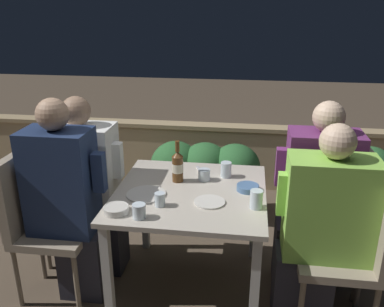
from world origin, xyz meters
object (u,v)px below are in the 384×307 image
object	(u,v)px
person_navy_jumper	(68,202)
person_white_polo	(88,187)
beer_bottle	(178,166)
potted_plant	(367,181)
person_green_blouse	(320,230)
chair_left_far	(60,193)
person_purple_stripe	(314,199)
chair_left_near	(38,212)
chair_right_near	(358,240)
chair_right_far	(346,211)

from	to	relation	value
person_navy_jumper	person_white_polo	distance (m)	0.28
beer_bottle	potted_plant	distance (m)	1.64
person_green_blouse	beer_bottle	distance (m)	0.94
beer_bottle	person_white_polo	bearing A→B (deg)	179.58
chair_left_far	person_purple_stripe	distance (m)	1.70
beer_bottle	person_purple_stripe	bearing A→B (deg)	1.06
chair_left_near	chair_left_far	bearing A→B (deg)	86.51
chair_right_near	beer_bottle	world-z (taller)	beer_bottle
person_navy_jumper	chair_right_far	bearing A→B (deg)	9.56
person_navy_jumper	chair_left_far	bearing A→B (deg)	124.35
chair_left_near	person_green_blouse	xyz separation A→B (m)	(1.71, -0.04, 0.05)
chair_right_near	chair_right_far	bearing A→B (deg)	88.99
chair_right_near	chair_right_far	distance (m)	0.33
person_purple_stripe	chair_right_near	bearing A→B (deg)	-58.83
person_green_blouse	potted_plant	xyz separation A→B (m)	(0.54, 1.08, -0.15)
chair_right_near	beer_bottle	distance (m)	1.15
chair_left_near	potted_plant	distance (m)	2.48
chair_right_far	person_purple_stripe	distance (m)	0.22
potted_plant	chair_right_far	bearing A→B (deg)	-113.67
chair_left_far	person_white_polo	distance (m)	0.22
chair_right_far	person_white_polo	bearing A→B (deg)	-179.61
chair_right_near	person_green_blouse	distance (m)	0.21
person_white_polo	person_purple_stripe	world-z (taller)	person_purple_stripe
person_navy_jumper	potted_plant	distance (m)	2.30
chair_right_far	potted_plant	size ratio (longest dim) A/B	1.28
person_white_polo	beer_bottle	size ratio (longest dim) A/B	4.56
chair_right_near	beer_bottle	bearing A→B (deg)	163.51
person_white_polo	chair_right_far	xyz separation A→B (m)	(1.70, 0.01, -0.06)
person_navy_jumper	person_green_blouse	xyz separation A→B (m)	(1.51, -0.04, -0.04)
potted_plant	person_white_polo	bearing A→B (deg)	-159.51
person_green_blouse	chair_right_far	bearing A→B (deg)	57.20
chair_right_far	potted_plant	distance (m)	0.82
beer_bottle	person_green_blouse	bearing A→B (deg)	-20.19
chair_right_far	person_navy_jumper	bearing A→B (deg)	-170.44
person_white_polo	person_green_blouse	bearing A→B (deg)	-12.24
person_navy_jumper	person_purple_stripe	distance (m)	1.54
person_purple_stripe	beer_bottle	world-z (taller)	person_purple_stripe
chair_left_near	person_navy_jumper	bearing A→B (deg)	-0.00
chair_left_near	beer_bottle	distance (m)	0.93
person_white_polo	person_green_blouse	xyz separation A→B (m)	(1.49, -0.32, -0.01)
chair_left_far	chair_left_near	bearing A→B (deg)	-93.49
chair_left_near	person_purple_stripe	xyz separation A→B (m)	(1.72, 0.29, 0.07)
chair_left_far	person_purple_stripe	xyz separation A→B (m)	(1.70, 0.01, 0.07)
person_navy_jumper	person_white_polo	size ratio (longest dim) A/B	1.04
person_green_blouse	potted_plant	distance (m)	1.22
potted_plant	beer_bottle	bearing A→B (deg)	-151.54
beer_bottle	potted_plant	bearing A→B (deg)	28.46
person_navy_jumper	chair_left_far	size ratio (longest dim) A/B	1.36
person_white_polo	beer_bottle	world-z (taller)	person_white_polo
chair_left_near	chair_right_far	size ratio (longest dim) A/B	1.00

